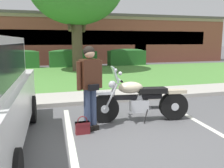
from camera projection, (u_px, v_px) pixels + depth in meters
The scene contains 13 objects.
ground_plane at pixel (135, 139), 4.76m from camera, with size 140.00×140.00×0.00m, color #565659.
curb_strip at pixel (98, 102), 7.44m from camera, with size 60.00×0.20×0.12m, color #B7B2A8.
concrete_walk at pixel (91, 96), 8.25m from camera, with size 60.00×1.50×0.08m, color #B7B2A8.
grass_lawn at pixel (69, 76), 13.11m from camera, with size 60.00×8.82×0.06m, color #518E3D.
stall_stripe_0 at pixel (71, 142), 4.62m from camera, with size 0.12×4.40×0.01m, color silver.
stall_stripe_1 at pixel (206, 126), 5.45m from camera, with size 0.12×4.40×0.01m, color silver.
motorcycle at pixel (143, 100), 5.77m from camera, with size 2.24×0.82×1.26m.
rider_person at pixel (90, 82), 5.11m from camera, with size 0.55×0.37×1.70m.
handbag at pixel (83, 127), 5.00m from camera, with size 0.28×0.13×0.36m.
hedge_left at pixel (12, 59), 16.56m from camera, with size 3.37×0.90×1.24m.
hedge_center_left at pixel (73, 58), 17.71m from camera, with size 3.22×0.90×1.24m.
hedge_center_right at pixel (127, 57), 18.85m from camera, with size 2.72×0.90×1.24m.
brick_building at pixel (68, 39), 23.40m from camera, with size 26.95×8.73×3.94m.
Camera 1 is at (-1.73, -4.20, 1.80)m, focal length 41.09 mm.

